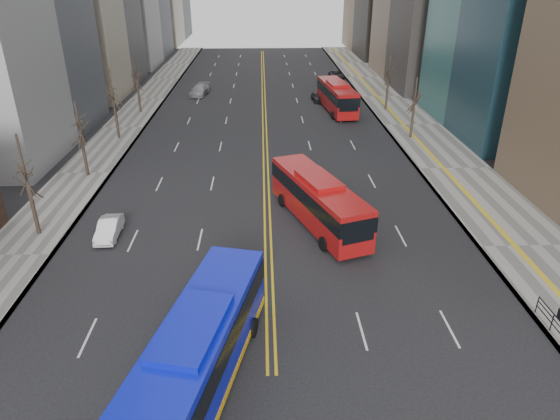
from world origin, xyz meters
The scene contains 11 objects.
sidewalk_right centered at (17.50, 45.00, 0.07)m, with size 7.00×130.00×0.15m, color slate.
sidewalk_left centered at (-16.50, 45.00, 0.07)m, with size 5.00×130.00×0.15m, color slate.
centerline centered at (0.00, 55.00, 0.01)m, with size 0.55×100.00×0.01m.
street_trees centered at (-7.18, 34.55, 4.87)m, with size 35.20×47.20×7.60m.
blue_bus centered at (-3.26, 4.00, 2.03)m, with size 5.93×13.68×3.87m.
red_bus_near centered at (3.66, 20.09, 2.03)m, with size 6.39×11.79×3.66m.
red_bus_far centered at (9.45, 51.96, 2.09)m, with size 3.96×12.12×3.76m.
car_white centered at (-11.00, 18.63, 0.62)m, with size 1.32×3.78×1.25m, color white.
car_dark_mid centered at (7.56, 57.46, 0.62)m, with size 1.46×3.64×1.24m, color black.
car_silver centered at (-9.41, 61.78, 0.76)m, with size 2.12×5.23×1.52m, color #939398.
car_dark_far centered at (12.50, 73.46, 0.61)m, with size 2.04×4.42×1.23m, color black.
Camera 1 is at (-0.26, -12.27, 16.84)m, focal length 32.00 mm.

